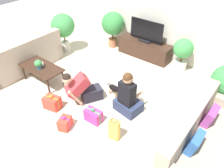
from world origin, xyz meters
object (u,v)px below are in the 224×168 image
at_px(coffee_table, 42,69).
at_px(potted_plant_back_left, 113,25).
at_px(tabletop_plant, 38,64).
at_px(potted_plant_back_right, 183,52).
at_px(gift_box_c, 52,102).
at_px(gift_bag_a, 114,130).
at_px(sofa_left, 22,58).
at_px(sofa_right, 205,144).
at_px(potted_plant_corner_left, 63,27).
at_px(person_sitting, 128,97).
at_px(gift_box_a, 65,123).
at_px(tv, 146,32).
at_px(mug, 42,64).
at_px(gift_box_b, 93,116).
at_px(person_kneeling, 82,88).
at_px(dog, 116,89).
at_px(tv_console, 144,49).

bearing_deg(coffee_table, potted_plant_back_left, 86.94).
bearing_deg(tabletop_plant, potted_plant_back_right, 48.26).
bearing_deg(potted_plant_back_right, gift_box_c, -116.05).
distance_m(coffee_table, gift_bag_a, 2.44).
bearing_deg(sofa_left, tabletop_plant, 80.63).
relative_size(sofa_right, potted_plant_corner_left, 1.80).
height_order(sofa_right, potted_plant_back_left, potted_plant_back_left).
height_order(potted_plant_back_left, potted_plant_corner_left, potted_plant_corner_left).
bearing_deg(sofa_left, gift_bag_a, 83.16).
bearing_deg(person_sitting, sofa_right, -176.84).
relative_size(potted_plant_back_right, gift_box_a, 2.80).
height_order(sofa_left, gift_box_c, sofa_left).
relative_size(tv, person_sitting, 1.03).
relative_size(potted_plant_back_left, potted_plant_corner_left, 0.96).
relative_size(gift_box_c, mug, 3.13).
bearing_deg(gift_box_b, person_kneeling, 152.88).
relative_size(person_sitting, dog, 2.03).
xyz_separation_m(sofa_right, coffee_table, (-3.79, -0.29, 0.08)).
xyz_separation_m(sofa_left, gift_box_c, (1.85, -0.56, -0.16)).
relative_size(person_kneeling, dog, 1.76).
xyz_separation_m(sofa_right, tv_console, (-2.54, 2.31, -0.07)).
distance_m(tv, dog, 2.07).
bearing_deg(gift_box_c, sofa_left, 163.22).
relative_size(sofa_left, coffee_table, 1.89).
relative_size(gift_box_c, gift_bag_a, 0.81).
xyz_separation_m(sofa_right, potted_plant_back_right, (-1.42, 2.26, 0.23)).
relative_size(gift_box_b, gift_box_c, 0.92).
height_order(tv_console, potted_plant_corner_left, potted_plant_corner_left).
xyz_separation_m(potted_plant_back_right, gift_box_b, (-0.54, -2.77, -0.40)).
xyz_separation_m(tv_console, gift_box_b, (0.57, -2.82, -0.10)).
relative_size(tv_console, mug, 12.74).
bearing_deg(dog, potted_plant_corner_left, 77.93).
xyz_separation_m(person_kneeling, person_sitting, (0.94, 0.34, 0.01)).
height_order(tv_console, gift_bag_a, tv_console).
height_order(sofa_left, tv_console, sofa_left).
height_order(sofa_left, gift_box_b, sofa_left).
relative_size(sofa_left, gift_box_c, 5.39).
bearing_deg(tv_console, potted_plant_back_left, -177.43).
bearing_deg(potted_plant_back_left, dog, -50.60).
xyz_separation_m(sofa_left, person_kneeling, (2.20, -0.01, 0.04)).
xyz_separation_m(potted_plant_back_right, mug, (-2.38, -2.51, -0.05)).
relative_size(person_kneeling, gift_bag_a, 1.78).
bearing_deg(gift_bag_a, gift_box_b, 170.48).
xyz_separation_m(potted_plant_back_right, person_sitting, (-0.19, -2.13, -0.17)).
bearing_deg(sofa_right, dog, 80.06).
height_order(tv_console, dog, tv_console).
distance_m(potted_plant_back_left, mug, 2.53).
xyz_separation_m(person_sitting, tabletop_plant, (-2.16, -0.50, 0.20)).
relative_size(potted_plant_back_right, gift_box_b, 2.54).
height_order(tv_console, person_sitting, person_sitting).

